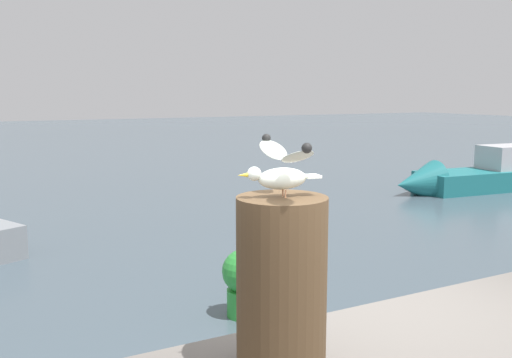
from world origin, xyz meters
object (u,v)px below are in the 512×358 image
object	(u,v)px
seagull	(281,169)
channel_buoy	(244,280)
mooring_post	(281,284)
boat_teal	(477,176)

from	to	relation	value
seagull	channel_buoy	bearing A→B (deg)	64.96
mooring_post	boat_teal	world-z (taller)	mooring_post
mooring_post	seagull	bearing A→B (deg)	168.17
mooring_post	boat_teal	size ratio (longest dim) A/B	0.14
mooring_post	channel_buoy	bearing A→B (deg)	65.01
seagull	channel_buoy	xyz separation A→B (m)	(1.86, 3.99, -2.00)
channel_buoy	mooring_post	bearing A→B (deg)	-114.99
mooring_post	channel_buoy	size ratio (longest dim) A/B	0.63
boat_teal	mooring_post	bearing A→B (deg)	-142.88
seagull	channel_buoy	world-z (taller)	seagull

